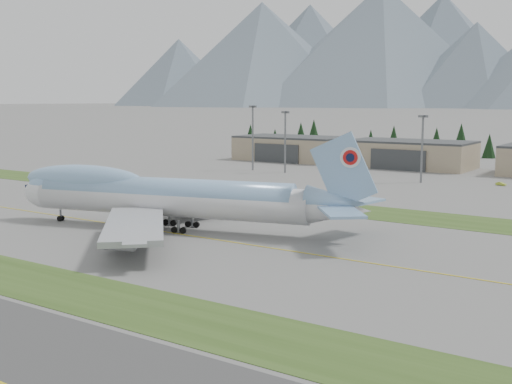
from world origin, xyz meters
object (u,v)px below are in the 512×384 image
Objects in this scene: hangar_left at (292,148)px; service_vehicle_b at (501,186)px; hangar_center at (410,154)px; service_vehicle_a at (326,171)px; boeing_747_freighter at (165,196)px.

hangar_left is 105.39m from service_vehicle_b.
hangar_center is at bearing 0.00° from hangar_left.
service_vehicle_b is (66.04, -7.72, 0.00)m from service_vehicle_a.
service_vehicle_a is at bearing -127.74° from hangar_center.
boeing_747_freighter is 1.67× the size of hangar_center.
hangar_left is at bearing 87.84° from service_vehicle_b.
service_vehicle_a is at bearing 87.17° from boeing_747_freighter.
service_vehicle_a reaches higher than service_vehicle_b.
service_vehicle_b is at bearing -20.35° from hangar_left.
hangar_left is 55.00m from hangar_center.
hangar_left is 14.44× the size of service_vehicle_b.
boeing_747_freighter is 21.51× the size of service_vehicle_a.
hangar_center is (-1.86, 147.28, -1.57)m from boeing_747_freighter.
hangar_center is at bearing 68.24° from service_vehicle_b.
hangar_left reaches higher than service_vehicle_a.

